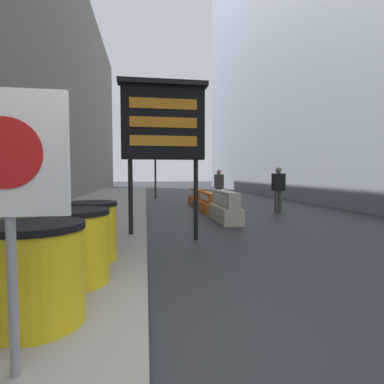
{
  "coord_description": "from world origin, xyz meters",
  "views": [
    {
      "loc": [
        -0.01,
        -2.11,
        1.48
      ],
      "look_at": [
        1.24,
        6.01,
        0.99
      ],
      "focal_mm": 28.0,
      "sensor_mm": 36.0,
      "label": 1
    }
  ],
  "objects_px": {
    "warning_sign": "(7,174)",
    "traffic_cone_near": "(197,197)",
    "barrel_drum_middle": "(76,246)",
    "pedestrian_worker": "(219,184)",
    "barrel_drum_foreground": "(38,273)",
    "message_board": "(163,124)",
    "jersey_barrier_cream": "(225,208)",
    "jersey_barrier_orange_near": "(209,203)",
    "traffic_light_near_curb": "(155,153)",
    "jersey_barrier_orange_far": "(198,198)",
    "barrel_drum_back": "(91,231)",
    "pedestrian_passerby": "(278,186)"
  },
  "relations": [
    {
      "from": "message_board",
      "to": "traffic_light_near_curb",
      "type": "height_order",
      "value": "traffic_light_near_curb"
    },
    {
      "from": "jersey_barrier_orange_far",
      "to": "traffic_light_near_curb",
      "type": "distance_m",
      "value": 5.22
    },
    {
      "from": "traffic_cone_near",
      "to": "message_board",
      "type": "bearing_deg",
      "value": -104.73
    },
    {
      "from": "jersey_barrier_orange_near",
      "to": "traffic_light_near_curb",
      "type": "xyz_separation_m",
      "value": [
        -1.88,
        6.83,
        2.41
      ]
    },
    {
      "from": "traffic_light_near_curb",
      "to": "jersey_barrier_cream",
      "type": "bearing_deg",
      "value": -78.59
    },
    {
      "from": "barrel_drum_middle",
      "to": "message_board",
      "type": "xyz_separation_m",
      "value": [
        1.23,
        2.89,
        1.97
      ]
    },
    {
      "from": "jersey_barrier_cream",
      "to": "pedestrian_passerby",
      "type": "bearing_deg",
      "value": 35.84
    },
    {
      "from": "jersey_barrier_cream",
      "to": "pedestrian_passerby",
      "type": "distance_m",
      "value": 3.31
    },
    {
      "from": "message_board",
      "to": "jersey_barrier_orange_far",
      "type": "relative_size",
      "value": 1.59
    },
    {
      "from": "barrel_drum_foreground",
      "to": "message_board",
      "type": "bearing_deg",
      "value": 71.07
    },
    {
      "from": "barrel_drum_back",
      "to": "barrel_drum_middle",
      "type": "bearing_deg",
      "value": -90.16
    },
    {
      "from": "barrel_drum_foreground",
      "to": "message_board",
      "type": "height_order",
      "value": "message_board"
    },
    {
      "from": "jersey_barrier_orange_near",
      "to": "traffic_light_near_curb",
      "type": "height_order",
      "value": "traffic_light_near_curb"
    },
    {
      "from": "barrel_drum_foreground",
      "to": "pedestrian_passerby",
      "type": "relative_size",
      "value": 0.51
    },
    {
      "from": "warning_sign",
      "to": "pedestrian_worker",
      "type": "relative_size",
      "value": 1.08
    },
    {
      "from": "barrel_drum_back",
      "to": "jersey_barrier_orange_far",
      "type": "relative_size",
      "value": 0.41
    },
    {
      "from": "barrel_drum_middle",
      "to": "pedestrian_worker",
      "type": "bearing_deg",
      "value": 67.0
    },
    {
      "from": "barrel_drum_middle",
      "to": "barrel_drum_foreground",
      "type": "bearing_deg",
      "value": -95.66
    },
    {
      "from": "barrel_drum_middle",
      "to": "warning_sign",
      "type": "distance_m",
      "value": 1.91
    },
    {
      "from": "barrel_drum_foreground",
      "to": "warning_sign",
      "type": "xyz_separation_m",
      "value": [
        0.09,
        -0.72,
        0.87
      ]
    },
    {
      "from": "traffic_light_near_curb",
      "to": "traffic_cone_near",
      "type": "bearing_deg",
      "value": -61.28
    },
    {
      "from": "traffic_light_near_curb",
      "to": "pedestrian_passerby",
      "type": "relative_size",
      "value": 2.16
    },
    {
      "from": "jersey_barrier_orange_near",
      "to": "jersey_barrier_cream",
      "type": "bearing_deg",
      "value": -90.0
    },
    {
      "from": "barrel_drum_foreground",
      "to": "pedestrian_worker",
      "type": "bearing_deg",
      "value": 68.42
    },
    {
      "from": "jersey_barrier_orange_near",
      "to": "barrel_drum_middle",
      "type": "bearing_deg",
      "value": -112.92
    },
    {
      "from": "pedestrian_passerby",
      "to": "message_board",
      "type": "bearing_deg",
      "value": 42.06
    },
    {
      "from": "jersey_barrier_orange_far",
      "to": "traffic_cone_near",
      "type": "xyz_separation_m",
      "value": [
        0.08,
        0.67,
        0.02
      ]
    },
    {
      "from": "traffic_light_near_curb",
      "to": "jersey_barrier_orange_far",
      "type": "bearing_deg",
      "value": -66.1
    },
    {
      "from": "barrel_drum_foreground",
      "to": "traffic_cone_near",
      "type": "bearing_deg",
      "value": 73.9
    },
    {
      "from": "jersey_barrier_orange_far",
      "to": "jersey_barrier_orange_near",
      "type": "bearing_deg",
      "value": -90.0
    },
    {
      "from": "traffic_cone_near",
      "to": "pedestrian_passerby",
      "type": "relative_size",
      "value": 0.42
    },
    {
      "from": "warning_sign",
      "to": "pedestrian_passerby",
      "type": "bearing_deg",
      "value": 56.4
    },
    {
      "from": "pedestrian_worker",
      "to": "barrel_drum_back",
      "type": "bearing_deg",
      "value": -104.12
    },
    {
      "from": "barrel_drum_back",
      "to": "jersey_barrier_cream",
      "type": "height_order",
      "value": "barrel_drum_back"
    },
    {
      "from": "warning_sign",
      "to": "traffic_light_near_curb",
      "type": "bearing_deg",
      "value": 84.97
    },
    {
      "from": "message_board",
      "to": "barrel_drum_middle",
      "type": "bearing_deg",
      "value": -113.06
    },
    {
      "from": "pedestrian_worker",
      "to": "warning_sign",
      "type": "bearing_deg",
      "value": -98.91
    },
    {
      "from": "traffic_cone_near",
      "to": "warning_sign",
      "type": "bearing_deg",
      "value": -104.87
    },
    {
      "from": "barrel_drum_back",
      "to": "jersey_barrier_cream",
      "type": "distance_m",
      "value": 5.48
    },
    {
      "from": "barrel_drum_back",
      "to": "traffic_light_near_curb",
      "type": "xyz_separation_m",
      "value": [
        1.43,
        13.67,
        2.13
      ]
    },
    {
      "from": "jersey_barrier_cream",
      "to": "pedestrian_passerby",
      "type": "height_order",
      "value": "pedestrian_passerby"
    },
    {
      "from": "barrel_drum_middle",
      "to": "pedestrian_worker",
      "type": "distance_m",
      "value": 10.89
    },
    {
      "from": "message_board",
      "to": "jersey_barrier_orange_near",
      "type": "xyz_separation_m",
      "value": [
        2.07,
        4.92,
        -2.25
      ]
    },
    {
      "from": "pedestrian_worker",
      "to": "jersey_barrier_orange_far",
      "type": "bearing_deg",
      "value": 168.59
    },
    {
      "from": "barrel_drum_foreground",
      "to": "pedestrian_worker",
      "type": "relative_size",
      "value": 0.52
    },
    {
      "from": "traffic_cone_near",
      "to": "pedestrian_passerby",
      "type": "xyz_separation_m",
      "value": [
        2.56,
        -3.82,
        0.67
      ]
    },
    {
      "from": "traffic_light_near_curb",
      "to": "pedestrian_passerby",
      "type": "height_order",
      "value": "traffic_light_near_curb"
    },
    {
      "from": "warning_sign",
      "to": "traffic_cone_near",
      "type": "distance_m",
      "value": 13.27
    },
    {
      "from": "jersey_barrier_orange_far",
      "to": "traffic_light_near_curb",
      "type": "bearing_deg",
      "value": 113.9
    },
    {
      "from": "message_board",
      "to": "jersey_barrier_cream",
      "type": "xyz_separation_m",
      "value": [
        2.07,
        2.46,
        -2.17
      ]
    }
  ]
}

